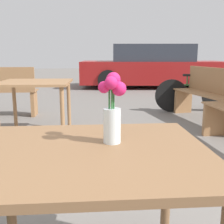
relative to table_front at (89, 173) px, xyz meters
The scene contains 6 objects.
table_front is the anchor object (origin of this frame).
flower_vase 0.26m from the table_front, 37.38° to the left, with size 0.11×0.12×0.29m.
bench_near 3.69m from the table_front, 56.80° to the left, with size 0.62×1.74×0.85m.
table_back 2.69m from the table_front, 103.06° to the left, with size 0.93×0.86×0.72m.
bicycle 4.46m from the table_front, 62.23° to the left, with size 1.48×0.44×0.70m.
parked_car 8.13m from the table_front, 74.13° to the left, with size 4.61×2.16×1.35m.
Camera 1 is at (-0.02, -1.03, 1.07)m, focal length 45.00 mm.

